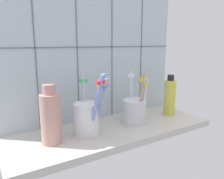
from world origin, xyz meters
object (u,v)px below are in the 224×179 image
at_px(toothbrush_cup_left, 88,116).
at_px(soap_bottle, 170,97).
at_px(toothbrush_cup_right, 135,109).
at_px(ceramic_vase, 51,117).

distance_m(toothbrush_cup_left, soap_bottle, 0.33).
height_order(toothbrush_cup_right, soap_bottle, toothbrush_cup_right).
xyz_separation_m(ceramic_vase, soap_bottle, (0.44, 0.01, -0.00)).
distance_m(toothbrush_cup_left, toothbrush_cup_right, 0.17).
height_order(ceramic_vase, soap_bottle, ceramic_vase).
relative_size(ceramic_vase, soap_bottle, 1.08).
height_order(toothbrush_cup_left, soap_bottle, toothbrush_cup_left).
bearing_deg(soap_bottle, toothbrush_cup_left, -178.93).
relative_size(toothbrush_cup_left, soap_bottle, 1.26).
bearing_deg(toothbrush_cup_right, soap_bottle, 1.37).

